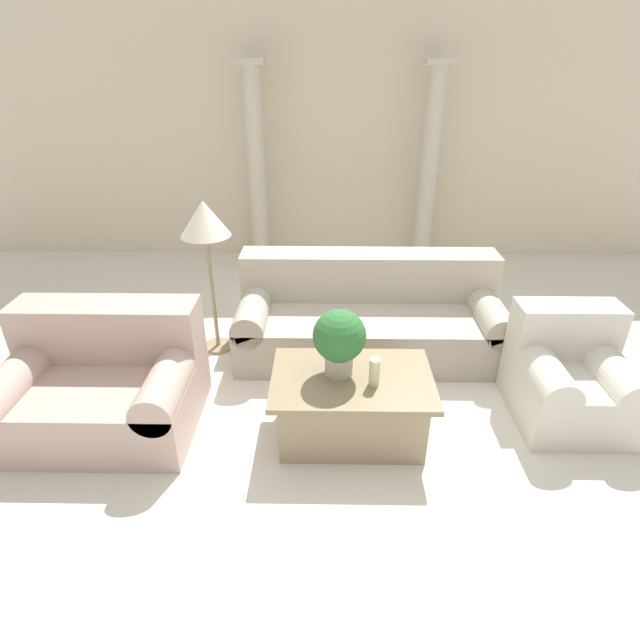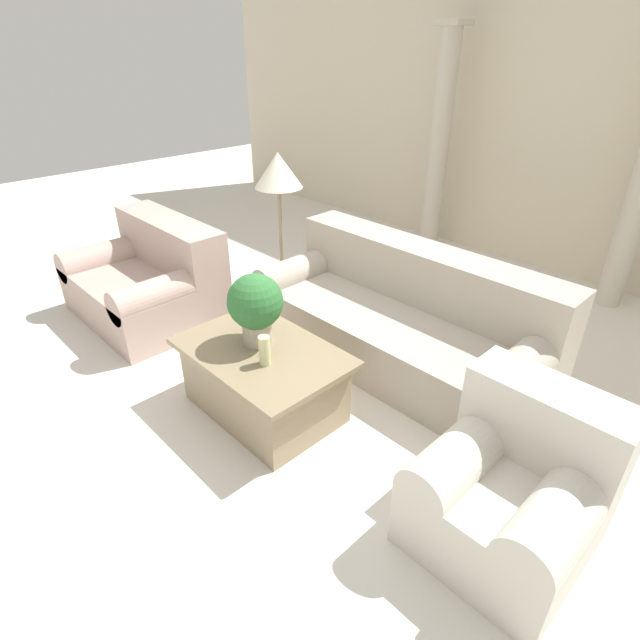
# 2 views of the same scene
# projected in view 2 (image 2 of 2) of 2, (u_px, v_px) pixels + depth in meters

# --- Properties ---
(ground_plane) EXTENTS (16.00, 16.00, 0.00)m
(ground_plane) POSITION_uv_depth(u_px,v_px,m) (301.00, 385.00, 3.69)
(ground_plane) COLOR silver
(wall_back) EXTENTS (10.00, 0.06, 3.20)m
(wall_back) POSITION_uv_depth(u_px,v_px,m) (552.00, 111.00, 4.96)
(wall_back) COLOR beige
(wall_back) RESTS_ON ground_plane
(sofa_long) EXTENTS (2.35, 0.99, 0.85)m
(sofa_long) POSITION_uv_depth(u_px,v_px,m) (402.00, 318.00, 3.89)
(sofa_long) COLOR #ADA393
(sofa_long) RESTS_ON ground_plane
(loveseat) EXTENTS (1.35, 0.99, 0.85)m
(loveseat) POSITION_uv_depth(u_px,v_px,m) (150.00, 279.00, 4.50)
(loveseat) COLOR #BB9F93
(loveseat) RESTS_ON ground_plane
(coffee_table) EXTENTS (1.11, 0.75, 0.48)m
(coffee_table) POSITION_uv_depth(u_px,v_px,m) (264.00, 380.00, 3.33)
(coffee_table) COLOR #998466
(coffee_table) RESTS_ON ground_plane
(potted_plant) EXTENTS (0.36, 0.36, 0.48)m
(potted_plant) POSITION_uv_depth(u_px,v_px,m) (255.00, 305.00, 3.16)
(potted_plant) COLOR #B2A893
(potted_plant) RESTS_ON coffee_table
(pillar_candle) EXTENTS (0.07, 0.07, 0.20)m
(pillar_candle) POSITION_uv_depth(u_px,v_px,m) (265.00, 351.00, 3.03)
(pillar_candle) COLOR beige
(pillar_candle) RESTS_ON coffee_table
(floor_lamp) EXTENTS (0.42, 0.42, 1.39)m
(floor_lamp) POSITION_uv_depth(u_px,v_px,m) (278.00, 178.00, 4.33)
(floor_lamp) COLOR gray
(floor_lamp) RESTS_ON ground_plane
(column_left) EXTENTS (0.31, 0.31, 2.40)m
(column_left) POSITION_uv_depth(u_px,v_px,m) (439.00, 142.00, 5.54)
(column_left) COLOR beige
(column_left) RESTS_ON ground_plane
(armchair) EXTENTS (0.77, 0.82, 0.81)m
(armchair) POSITION_uv_depth(u_px,v_px,m) (514.00, 485.00, 2.43)
(armchair) COLOR beige
(armchair) RESTS_ON ground_plane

